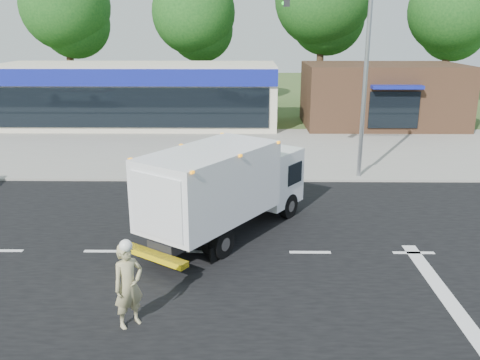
{
  "coord_description": "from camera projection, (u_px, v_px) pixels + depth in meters",
  "views": [
    {
      "loc": [
        -1.88,
        -13.52,
        6.31
      ],
      "look_at": [
        -2.06,
        1.67,
        1.7
      ],
      "focal_mm": 38.0,
      "sensor_mm": 36.0,
      "label": 1
    }
  ],
  "objects": [
    {
      "name": "brown_storefront",
      "position": [
        382.0,
        95.0,
        33.21
      ],
      "size": [
        10.0,
        6.7,
        4.0
      ],
      "color": "#382316",
      "rests_on": "ground"
    },
    {
      "name": "background_trees",
      "position": [
        260.0,
        12.0,
        39.57
      ],
      "size": [
        36.77,
        7.39,
        12.1
      ],
      "color": "#332114",
      "rests_on": "ground"
    },
    {
      "name": "emergency_worker",
      "position": [
        128.0,
        284.0,
        10.91
      ],
      "size": [
        0.83,
        0.81,
        2.03
      ],
      "rotation": [
        0.0,
        0.0,
        0.74
      ],
      "color": "tan",
      "rests_on": "ground"
    },
    {
      "name": "ground",
      "position": [
        310.0,
        253.0,
        14.75
      ],
      "size": [
        120.0,
        120.0,
        0.0
      ],
      "primitive_type": "plane",
      "color": "#385123",
      "rests_on": "ground"
    },
    {
      "name": "traffic_signal_pole",
      "position": [
        351.0,
        62.0,
        20.57
      ],
      "size": [
        3.51,
        0.25,
        8.0
      ],
      "color": "gray",
      "rests_on": "ground"
    },
    {
      "name": "sidewalk",
      "position": [
        288.0,
        173.0,
        22.58
      ],
      "size": [
        60.0,
        2.4,
        0.12
      ],
      "primitive_type": "cube",
      "color": "gray",
      "rests_on": "ground"
    },
    {
      "name": "road_asphalt",
      "position": [
        310.0,
        253.0,
        14.75
      ],
      "size": [
        60.0,
        14.0,
        0.02
      ],
      "primitive_type": "cube",
      "color": "black",
      "rests_on": "ground"
    },
    {
      "name": "retail_strip_mall",
      "position": [
        138.0,
        95.0,
        33.34
      ],
      "size": [
        18.0,
        6.2,
        4.0
      ],
      "color": "beige",
      "rests_on": "ground"
    },
    {
      "name": "ems_box_truck",
      "position": [
        225.0,
        184.0,
        15.52
      ],
      "size": [
        5.4,
        6.59,
        2.93
      ],
      "rotation": [
        0.0,
        0.0,
        0.97
      ],
      "color": "black",
      "rests_on": "ground"
    },
    {
      "name": "parking_apron",
      "position": [
        280.0,
        145.0,
        28.14
      ],
      "size": [
        60.0,
        9.0,
        0.02
      ],
      "primitive_type": "cube",
      "color": "gray",
      "rests_on": "ground"
    },
    {
      "name": "lane_markings",
      "position": [
        367.0,
        274.0,
        13.44
      ],
      "size": [
        55.2,
        7.0,
        0.01
      ],
      "color": "silver",
      "rests_on": "road_asphalt"
    }
  ]
}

